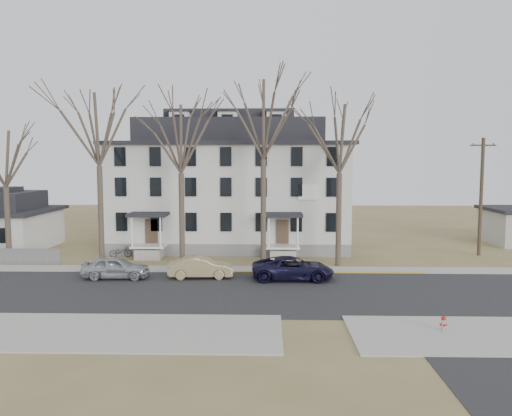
{
  "coord_description": "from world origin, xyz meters",
  "views": [
    {
      "loc": [
        1.38,
        -26.46,
        7.63
      ],
      "look_at": [
        0.48,
        9.0,
        4.3
      ],
      "focal_mm": 35.0,
      "sensor_mm": 36.0,
      "label": 1
    }
  ],
  "objects_px": {
    "tree_mid_left": "(181,134)",
    "bicycle_left": "(121,252)",
    "tree_far_left": "(98,124)",
    "tree_bungalow": "(5,155)",
    "utility_pole_far": "(481,195)",
    "tree_center": "(263,113)",
    "fire_hydrant": "(443,324)",
    "tree_mid_right": "(340,134)",
    "car_silver": "(116,268)",
    "car_navy": "(293,269)",
    "boarding_house": "(231,187)",
    "small_house": "(0,223)",
    "car_tan": "(201,268)"
  },
  "relations": [
    {
      "from": "tree_mid_right",
      "to": "tree_bungalow",
      "type": "height_order",
      "value": "tree_mid_right"
    },
    {
      "from": "tree_mid_left",
      "to": "car_silver",
      "type": "xyz_separation_m",
      "value": [
        -3.53,
        -4.63,
        -8.87
      ]
    },
    {
      "from": "tree_mid_left",
      "to": "tree_center",
      "type": "relative_size",
      "value": 0.87
    },
    {
      "from": "car_navy",
      "to": "boarding_house",
      "type": "bearing_deg",
      "value": 20.47
    },
    {
      "from": "boarding_house",
      "to": "fire_hydrant",
      "type": "bearing_deg",
      "value": -63.56
    },
    {
      "from": "tree_mid_left",
      "to": "boarding_house",
      "type": "bearing_deg",
      "value": 69.8
    },
    {
      "from": "tree_mid_right",
      "to": "bicycle_left",
      "type": "xyz_separation_m",
      "value": [
        -16.84,
        2.47,
        -9.15
      ]
    },
    {
      "from": "small_house",
      "to": "car_navy",
      "type": "relative_size",
      "value": 1.65
    },
    {
      "from": "utility_pole_far",
      "to": "bicycle_left",
      "type": "height_order",
      "value": "utility_pole_far"
    },
    {
      "from": "tree_far_left",
      "to": "tree_bungalow",
      "type": "bearing_deg",
      "value": 180.0
    },
    {
      "from": "tree_mid_right",
      "to": "tree_far_left",
      "type": "bearing_deg",
      "value": 180.0
    },
    {
      "from": "bicycle_left",
      "to": "fire_hydrant",
      "type": "bearing_deg",
      "value": -141.89
    },
    {
      "from": "utility_pole_far",
      "to": "tree_far_left",
      "type": "bearing_deg",
      "value": -171.9
    },
    {
      "from": "boarding_house",
      "to": "tree_mid_left",
      "type": "distance_m",
      "value": 9.66
    },
    {
      "from": "tree_mid_left",
      "to": "car_tan",
      "type": "height_order",
      "value": "tree_mid_left"
    },
    {
      "from": "tree_mid_left",
      "to": "tree_center",
      "type": "xyz_separation_m",
      "value": [
        6.0,
        0.0,
        1.48
      ]
    },
    {
      "from": "boarding_house",
      "to": "tree_center",
      "type": "xyz_separation_m",
      "value": [
        3.0,
        -8.15,
        5.71
      ]
    },
    {
      "from": "tree_center",
      "to": "fire_hydrant",
      "type": "height_order",
      "value": "tree_center"
    },
    {
      "from": "small_house",
      "to": "tree_bungalow",
      "type": "height_order",
      "value": "tree_bungalow"
    },
    {
      "from": "boarding_house",
      "to": "utility_pole_far",
      "type": "height_order",
      "value": "boarding_house"
    },
    {
      "from": "car_tan",
      "to": "car_navy",
      "type": "height_order",
      "value": "car_navy"
    },
    {
      "from": "utility_pole_far",
      "to": "tree_center",
      "type": "bearing_deg",
      "value": -166.5
    },
    {
      "from": "tree_far_left",
      "to": "car_silver",
      "type": "distance_m",
      "value": 10.95
    },
    {
      "from": "tree_mid_right",
      "to": "small_house",
      "type": "bearing_deg",
      "value": 167.73
    },
    {
      "from": "car_navy",
      "to": "car_tan",
      "type": "bearing_deg",
      "value": 86.36
    },
    {
      "from": "tree_bungalow",
      "to": "car_silver",
      "type": "relative_size",
      "value": 2.51
    },
    {
      "from": "tree_mid_right",
      "to": "tree_bungalow",
      "type": "bearing_deg",
      "value": 180.0
    },
    {
      "from": "utility_pole_far",
      "to": "car_silver",
      "type": "distance_m",
      "value": 28.74
    },
    {
      "from": "tree_center",
      "to": "tree_far_left",
      "type": "bearing_deg",
      "value": 180.0
    },
    {
      "from": "utility_pole_far",
      "to": "bicycle_left",
      "type": "relative_size",
      "value": 5.52
    },
    {
      "from": "tree_bungalow",
      "to": "fire_hydrant",
      "type": "height_order",
      "value": "tree_bungalow"
    },
    {
      "from": "boarding_house",
      "to": "bicycle_left",
      "type": "bearing_deg",
      "value": -145.71
    },
    {
      "from": "boarding_house",
      "to": "tree_center",
      "type": "height_order",
      "value": "tree_center"
    },
    {
      "from": "tree_bungalow",
      "to": "car_navy",
      "type": "xyz_separation_m",
      "value": [
        20.95,
        -4.63,
        -7.39
      ]
    },
    {
      "from": "car_silver",
      "to": "car_navy",
      "type": "relative_size",
      "value": 0.82
    },
    {
      "from": "tree_mid_left",
      "to": "tree_mid_right",
      "type": "bearing_deg",
      "value": 0.0
    },
    {
      "from": "small_house",
      "to": "tree_mid_left",
      "type": "xyz_separation_m",
      "value": [
        17.0,
        -6.2,
        7.35
      ]
    },
    {
      "from": "tree_mid_right",
      "to": "tree_center",
      "type": "bearing_deg",
      "value": 180.0
    },
    {
      "from": "fire_hydrant",
      "to": "car_tan",
      "type": "bearing_deg",
      "value": 140.57
    },
    {
      "from": "tree_mid_left",
      "to": "bicycle_left",
      "type": "height_order",
      "value": "tree_mid_left"
    },
    {
      "from": "boarding_house",
      "to": "utility_pole_far",
      "type": "distance_m",
      "value": 20.88
    },
    {
      "from": "small_house",
      "to": "tree_center",
      "type": "distance_m",
      "value": 25.41
    },
    {
      "from": "tree_mid_left",
      "to": "tree_center",
      "type": "height_order",
      "value": "tree_center"
    },
    {
      "from": "tree_far_left",
      "to": "utility_pole_far",
      "type": "distance_m",
      "value": 30.29
    },
    {
      "from": "car_silver",
      "to": "boarding_house",
      "type": "bearing_deg",
      "value": -28.92
    },
    {
      "from": "bicycle_left",
      "to": "car_silver",
      "type": "bearing_deg",
      "value": -176.85
    },
    {
      "from": "tree_bungalow",
      "to": "utility_pole_far",
      "type": "bearing_deg",
      "value": 6.56
    },
    {
      "from": "small_house",
      "to": "tree_bungalow",
      "type": "distance_m",
      "value": 9.43
    },
    {
      "from": "tree_mid_left",
      "to": "bicycle_left",
      "type": "distance_m",
      "value": 10.88
    },
    {
      "from": "tree_mid_right",
      "to": "car_silver",
      "type": "height_order",
      "value": "tree_mid_right"
    }
  ]
}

